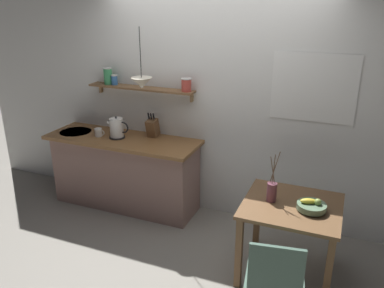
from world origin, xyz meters
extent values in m
plane|color=gray|center=(0.00, 0.00, 0.00)|extent=(14.00, 14.00, 0.00)
cube|color=white|center=(0.20, 0.65, 1.35)|extent=(6.80, 0.10, 2.70)
cube|color=white|center=(1.05, 0.59, 1.58)|extent=(0.82, 0.01, 0.68)
cube|color=silver|center=(1.05, 0.60, 1.58)|extent=(0.76, 0.01, 0.62)
cube|color=gray|center=(-1.00, 0.32, 0.42)|extent=(1.74, 0.52, 0.84)
cube|color=brown|center=(-1.00, 0.30, 0.86)|extent=(1.83, 0.63, 0.04)
cylinder|color=#B7BABF|center=(-1.65, 0.28, 0.88)|extent=(0.38, 0.38, 0.01)
cube|color=brown|center=(-0.83, 0.49, 1.44)|extent=(1.30, 0.18, 0.02)
cube|color=#99754C|center=(-1.43, 0.57, 1.38)|extent=(0.02, 0.06, 0.12)
cube|color=#99754C|center=(-0.23, 0.57, 1.38)|extent=(0.02, 0.06, 0.12)
cylinder|color=#388E56|center=(-1.26, 0.49, 1.55)|extent=(0.10, 0.10, 0.18)
cylinder|color=silver|center=(-1.26, 0.49, 1.64)|extent=(0.10, 0.10, 0.01)
cylinder|color=#3366A3|center=(-1.18, 0.49, 1.51)|extent=(0.07, 0.07, 0.11)
cylinder|color=silver|center=(-1.18, 0.49, 1.57)|extent=(0.08, 0.08, 0.01)
cylinder|color=#BC4238|center=(-0.27, 0.49, 1.52)|extent=(0.11, 0.11, 0.13)
cylinder|color=silver|center=(-0.27, 0.49, 1.59)|extent=(0.11, 0.11, 0.01)
cube|color=brown|center=(1.05, -0.25, 0.71)|extent=(0.84, 0.78, 0.03)
cube|color=brown|center=(0.68, -0.59, 0.35)|extent=(0.06, 0.06, 0.69)
cube|color=brown|center=(1.42, -0.59, 0.35)|extent=(0.06, 0.06, 0.69)
cube|color=brown|center=(0.68, 0.09, 0.35)|extent=(0.06, 0.06, 0.69)
cube|color=brown|center=(1.42, 0.09, 0.35)|extent=(0.06, 0.06, 0.69)
cube|color=#4C6B5B|center=(1.05, -0.91, 0.44)|extent=(0.49, 0.50, 0.03)
cube|color=#4C6B5B|center=(1.08, -1.11, 0.66)|extent=(0.38, 0.09, 0.40)
cylinder|color=#4C6B5B|center=(0.83, -0.75, 0.22)|extent=(0.03, 0.03, 0.43)
cylinder|color=slate|center=(1.21, -0.29, 0.73)|extent=(0.11, 0.11, 0.01)
cylinder|color=slate|center=(1.21, -0.29, 0.76)|extent=(0.25, 0.25, 0.05)
ellipsoid|color=yellow|center=(1.18, -0.29, 0.81)|extent=(0.15, 0.10, 0.04)
sphere|color=#8EA84C|center=(1.26, -0.28, 0.81)|extent=(0.06, 0.06, 0.06)
cylinder|color=brown|center=(0.86, -0.25, 0.81)|extent=(0.09, 0.09, 0.17)
cylinder|color=brown|center=(0.86, -0.24, 1.02)|extent=(0.05, 0.03, 0.25)
cylinder|color=brown|center=(0.87, -0.25, 1.03)|extent=(0.01, 0.03, 0.26)
cylinder|color=brown|center=(0.88, -0.25, 1.05)|extent=(0.07, 0.01, 0.30)
cylinder|color=black|center=(-1.05, 0.28, 0.89)|extent=(0.18, 0.18, 0.02)
cylinder|color=white|center=(-1.05, 0.28, 1.01)|extent=(0.16, 0.16, 0.22)
sphere|color=black|center=(-1.05, 0.28, 1.13)|extent=(0.02, 0.02, 0.02)
cone|color=white|center=(-1.15, 0.28, 1.05)|extent=(0.04, 0.04, 0.04)
torus|color=black|center=(-0.97, 0.28, 1.02)|extent=(0.14, 0.02, 0.14)
cube|color=brown|center=(-0.68, 0.47, 0.99)|extent=(0.11, 0.17, 0.22)
cylinder|color=black|center=(-0.72, 0.44, 1.14)|extent=(0.02, 0.03, 0.08)
cylinder|color=black|center=(-0.68, 0.44, 1.14)|extent=(0.02, 0.03, 0.08)
cylinder|color=black|center=(-0.65, 0.44, 1.14)|extent=(0.02, 0.03, 0.08)
cylinder|color=white|center=(-1.29, 0.25, 0.93)|extent=(0.09, 0.09, 0.10)
torus|color=white|center=(-1.24, 0.25, 0.93)|extent=(0.07, 0.01, 0.07)
cylinder|color=black|center=(-0.65, 0.19, 1.89)|extent=(0.01, 0.01, 0.51)
cone|color=beige|center=(-0.65, 0.19, 1.58)|extent=(0.23, 0.23, 0.11)
sphere|color=white|center=(-0.65, 0.19, 1.54)|extent=(0.04, 0.04, 0.04)
camera|label=1|loc=(1.39, -3.37, 2.41)|focal=36.73mm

